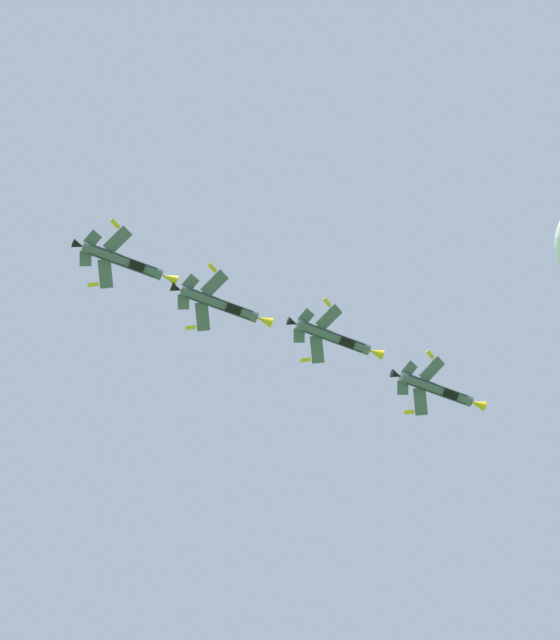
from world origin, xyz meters
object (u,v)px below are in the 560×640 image
Objects in this scene: fighter_jet_lead at (438,390)px; fighter_jet_left_wing at (335,338)px; fighter_jet_right_wing at (221,305)px; fighter_jet_left_outer at (125,262)px.

fighter_jet_lead is 1.00× the size of fighter_jet_left_wing.
fighter_jet_lead is at bearing 90.70° from fighter_jet_right_wing.
fighter_jet_lead is 35.86m from fighter_jet_right_wing.
fighter_jet_left_wing is 1.00× the size of fighter_jet_right_wing.
fighter_jet_left_outer reaches higher than fighter_jet_right_wing.
fighter_jet_left_wing is at bearing -87.16° from fighter_jet_lead.
fighter_jet_lead is at bearing 92.84° from fighter_jet_left_wing.
fighter_jet_left_wing is (-13.90, -10.62, 3.25)m from fighter_jet_lead.
fighter_jet_left_wing is 1.00× the size of fighter_jet_left_outer.
fighter_jet_right_wing is at bearing -89.30° from fighter_jet_lead.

